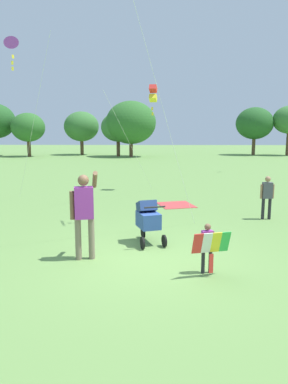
# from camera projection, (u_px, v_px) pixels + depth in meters

# --- Properties ---
(ground_plane) EXTENTS (120.00, 120.00, 0.00)m
(ground_plane) POSITION_uv_depth(u_px,v_px,m) (147.00, 258.00, 7.62)
(ground_plane) COLOR #668E47
(treeline_distant) EXTENTS (34.32, 7.01, 5.51)m
(treeline_distant) POSITION_uv_depth(u_px,v_px,m) (125.00, 124.00, 37.58)
(treeline_distant) COLOR brown
(treeline_distant) RESTS_ON ground
(child_with_butterfly_kite) EXTENTS (0.71, 0.42, 0.95)m
(child_with_butterfly_kite) POSITION_uv_depth(u_px,v_px,m) (208.00, 244.00, 6.70)
(child_with_butterfly_kite) COLOR #232328
(child_with_butterfly_kite) RESTS_ON ground
(person_adult_flyer) EXTENTS (0.58, 0.61, 1.83)m
(person_adult_flyer) POSITION_uv_depth(u_px,v_px,m) (84.00, 209.00, 7.40)
(person_adult_flyer) COLOR #7F705B
(person_adult_flyer) RESTS_ON ground
(stroller) EXTENTS (0.74, 1.12, 1.03)m
(stroller) POSITION_uv_depth(u_px,v_px,m) (148.00, 218.00, 8.56)
(stroller) COLOR black
(stroller) RESTS_ON ground
(kite_orange_delta) EXTENTS (2.47, 2.58, 6.12)m
(kite_orange_delta) POSITION_uv_depth(u_px,v_px,m) (12.00, 45.00, 13.82)
(kite_orange_delta) COLOR purple
(kite_orange_delta) RESTS_ON ground
(kite_green_novelty) EXTENTS (1.88, 3.75, 4.56)m
(kite_green_novelty) POSITION_uv_depth(u_px,v_px,m) (153.00, 94.00, 15.64)
(kite_green_novelty) COLOR red
(kite_green_novelty) RESTS_ON ground
(person_sitting_far) EXTENTS (0.42, 0.19, 1.29)m
(person_sitting_far) POSITION_uv_depth(u_px,v_px,m) (267.00, 194.00, 10.84)
(person_sitting_far) COLOR #232328
(person_sitting_far) RESTS_ON ground
(picnic_blanket) EXTENTS (1.45, 1.50, 0.02)m
(picnic_blanket) POSITION_uv_depth(u_px,v_px,m) (176.00, 205.00, 13.02)
(picnic_blanket) COLOR #CC3D3D
(picnic_blanket) RESTS_ON ground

